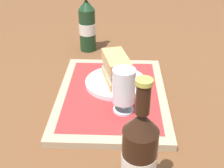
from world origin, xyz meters
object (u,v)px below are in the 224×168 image
at_px(beer_glass, 124,88).
at_px(sandwich, 116,69).
at_px(plate, 116,82).
at_px(beer_bottle, 139,157).
at_px(second_bottle, 87,25).

bearing_deg(beer_glass, sandwich, -170.40).
bearing_deg(sandwich, plate, -180.00).
relative_size(beer_glass, beer_bottle, 0.47).
distance_m(plate, beer_glass, 0.15).
height_order(sandwich, beer_glass, beer_glass).
xyz_separation_m(beer_glass, second_bottle, (-0.44, -0.14, 0.01)).
distance_m(beer_bottle, second_bottle, 0.71).
xyz_separation_m(sandwich, second_bottle, (-0.31, -0.12, 0.03)).
distance_m(beer_glass, beer_bottle, 0.25).
bearing_deg(plate, second_bottle, -158.47).
height_order(beer_glass, second_bottle, second_bottle).
xyz_separation_m(plate, beer_glass, (0.14, 0.02, 0.06)).
relative_size(plate, beer_bottle, 0.71).
xyz_separation_m(plate, sandwich, (0.00, 0.00, 0.05)).
height_order(beer_glass, beer_bottle, beer_bottle).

